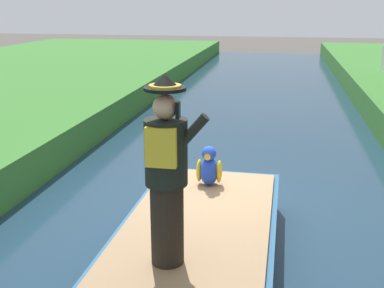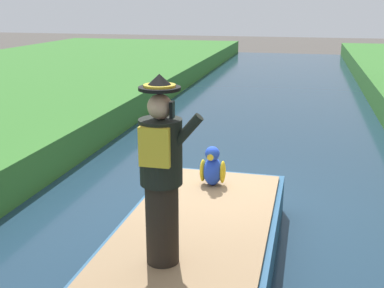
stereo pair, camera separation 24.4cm
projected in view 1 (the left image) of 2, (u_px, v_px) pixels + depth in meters
name	position (u px, v px, depth m)	size (l,w,h in m)	color
ground_plane	(215.00, 222.00, 7.10)	(80.00, 80.00, 0.00)	#4C4742
canal_water	(215.00, 219.00, 7.09)	(6.25, 48.00, 0.10)	#1E384C
boat	(195.00, 253.00, 5.44)	(1.83, 4.21, 0.61)	#23517A
person_pirate	(167.00, 173.00, 4.41)	(0.61, 0.42, 1.85)	black
parrot_plush	(209.00, 168.00, 6.58)	(0.36, 0.34, 0.57)	blue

